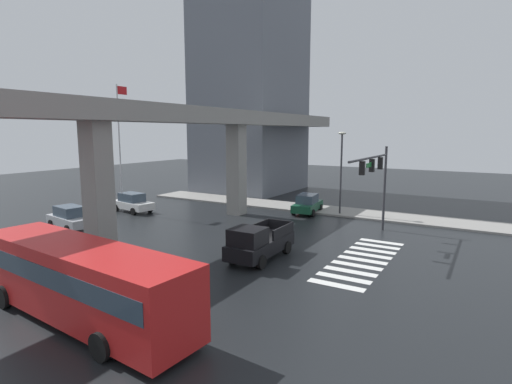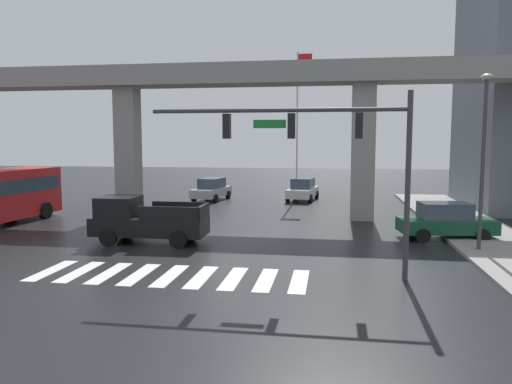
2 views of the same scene
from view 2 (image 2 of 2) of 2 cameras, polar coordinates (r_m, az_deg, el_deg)
name	(u,v)px [view 2 (image 2 of 2)]	position (r m, az deg, el deg)	size (l,w,h in m)	color
ground_plane	(215,239)	(23.30, -4.79, -5.42)	(120.00, 120.00, 0.00)	black
crosswalk_stripes	(170,276)	(17.25, -9.92, -9.54)	(9.35, 2.80, 0.01)	silver
elevated_overpass	(241,86)	(29.70, -1.75, 12.14)	(53.05, 2.38, 9.06)	gray
sidewalk_east	(486,237)	(25.64, 25.10, -4.75)	(4.00, 36.00, 0.15)	gray
pickup_truck	(143,221)	(22.77, -12.92, -3.29)	(5.13, 2.14, 2.08)	black
sedan_white	(303,189)	(38.05, 5.44, 0.30)	(2.42, 4.51, 1.72)	silver
sedan_dark_green	(446,221)	(24.66, 21.14, -3.16)	(4.49, 2.38, 1.72)	#14472D
sedan_silver	(212,189)	(38.11, -5.18, 0.31)	(2.46, 4.52, 1.72)	#A8AAAF
traffic_signal_mast	(326,142)	(16.47, 8.08, 5.76)	(8.69, 0.32, 6.20)	#38383D
street_lamp_near_corner	(484,142)	(21.86, 24.91, 5.33)	(0.44, 0.70, 7.24)	#38383D
fire_hydrant	(448,226)	(25.77, 21.33, -3.73)	(0.24, 0.24, 0.85)	red
flagpole	(298,116)	(38.66, 4.93, 8.78)	(1.16, 0.12, 11.36)	silver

